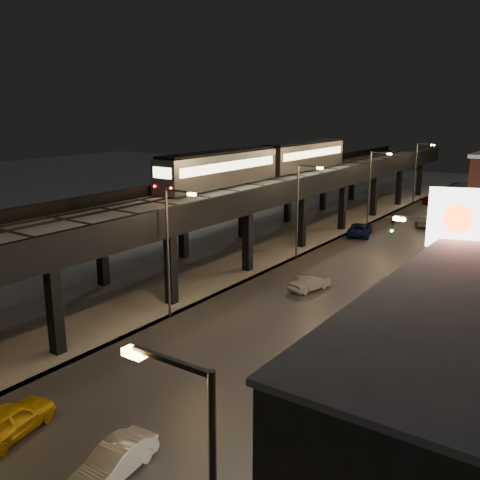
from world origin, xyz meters
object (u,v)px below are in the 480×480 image
Objects in this scene: car_far_white at (433,199)px; car_onc_white at (450,228)px; car_mid_silver at (360,230)px; sign_citgo at (456,254)px; subway_train at (267,161)px; car_onc_silver at (115,462)px; car_near_white at (309,283)px; car_onc_dark at (401,297)px; car_mid_dark at (423,221)px; car_taxi at (9,422)px.

car_far_white is 19.97m from car_onc_white.
car_mid_silver is 39.48m from sign_citgo.
subway_train reaches higher than car_onc_silver.
car_near_white is at bearing 93.89° from car_onc_silver.
car_far_white is 0.37× the size of sign_citgo.
car_mid_dark is at bearing 97.89° from car_onc_dark.
sign_citgo is (9.86, 9.27, 7.91)m from car_onc_silver.
car_near_white is 45.32m from car_far_white.
car_mid_dark is at bearing 107.05° from sign_citgo.
car_mid_dark is 1.18× the size of car_onc_silver.
car_onc_dark is (9.94, -44.23, -0.08)m from car_far_white.
subway_train is 22.31m from car_onc_white.
sign_citgo reaches higher than car_onc_white.
car_near_white is at bearing -95.98° from car_onc_white.
car_onc_silver is (6.86, -69.13, -0.06)m from car_far_white.
car_onc_silver is at bearing -87.36° from car_onc_white.
car_near_white is at bearing 71.03° from car_mid_dark.
subway_train is 7.81× the size of car_taxi.
car_mid_silver is 1.14× the size of car_onc_dark.
car_mid_dark is 0.41× the size of sign_citgo.
car_onc_dark is (8.83, 25.73, -0.12)m from car_taxi.
car_onc_dark is (3.07, 24.90, -0.02)m from car_onc_silver.
car_onc_silver is 0.87× the size of car_onc_dark.
car_taxi is 1.17× the size of car_near_white.
subway_train is at bearing 12.80° from car_mid_silver.
car_mid_dark is at bearing -77.12° from car_near_white.
car_mid_silver is 10.57m from car_onc_white.
car_far_white reaches higher than car_mid_dark.
car_near_white is at bearing 105.65° from car_far_white.
car_onc_silver is at bearing 84.70° from car_mid_silver.
sign_citgo reaches higher than car_mid_dark.
subway_train reaches higher than car_onc_white.
car_taxi is 0.39× the size of sign_citgo.
car_near_white is at bearing -48.15° from subway_train.
subway_train is 12.98m from car_mid_silver.
car_near_white is at bearing -177.27° from car_onc_dark.
car_onc_white is (4.15, 26.55, 0.12)m from car_near_white.
car_far_white is at bearing 97.30° from car_onc_dark.
car_onc_dark is at bearing 114.59° from car_far_white.
car_mid_dark is 4.40m from car_onc_white.
car_mid_silver is 10.13m from car_mid_dark.
car_onc_dark is 18.79m from sign_citgo.
subway_train is at bearing 108.48° from car_onc_silver.
car_onc_silver is at bearing 75.66° from car_mid_dark.
subway_train is 6.70× the size of car_onc_white.
car_onc_silver is 25.09m from car_onc_dark.
car_far_white is at bearing 71.35° from subway_train.
car_taxi is at bearing 77.20° from car_mid_silver.
car_taxi reaches higher than car_mid_silver.
sign_citgo is at bearing 37.82° from car_onc_silver.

